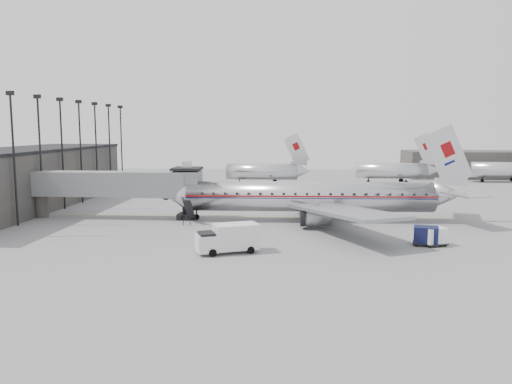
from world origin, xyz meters
TOP-DOWN VIEW (x-y plane):
  - ground at (0.00, 0.00)m, footprint 160.00×160.00m
  - terminal at (-34.00, 10.00)m, footprint 12.00×46.00m
  - hangar at (45.00, 60.00)m, footprint 30.00×12.00m
  - apron_line at (3.00, 6.00)m, footprint 60.00×0.15m
  - jet_bridge at (-16.66, 3.67)m, footprint 21.00×6.20m
  - floodlight_masts at (-27.50, 13.00)m, footprint 0.90×42.25m
  - distant_aircraft_near at (-1.79, 42.00)m, footprint 16.39×3.20m
  - distant_aircraft_mid at (24.21, 46.00)m, footprint 16.39×3.20m
  - distant_aircraft_far at (48.21, 50.00)m, footprint 16.39×3.20m
  - airliner at (6.74, 3.60)m, footprint 36.92×34.20m
  - service_van at (-1.82, -12.75)m, footprint 5.89×3.99m
  - baggage_cart_navy at (16.64, -8.60)m, footprint 2.68×2.28m
  - baggage_cart_white at (17.39, -8.61)m, footprint 2.66×2.37m
  - ramp_worker at (-0.05, -6.00)m, footprint 0.64×0.48m

SIDE VIEW (x-z plane):
  - ground at x=0.00m, z-range 0.00..0.00m
  - apron_line at x=3.00m, z-range 0.00..0.01m
  - ramp_worker at x=-0.05m, z-range 0.00..1.61m
  - baggage_cart_white at x=17.39m, z-range 0.05..1.78m
  - baggage_cart_navy at x=16.64m, z-range 0.06..1.88m
  - service_van at x=-1.82m, z-range 0.07..2.66m
  - distant_aircraft_near at x=-1.79m, z-range -2.40..7.86m
  - distant_aircraft_mid at x=24.21m, z-range -2.40..7.86m
  - distant_aircraft_far at x=48.21m, z-range -2.40..7.86m
  - airliner at x=6.74m, z-range -2.90..8.77m
  - hangar at x=45.00m, z-range 0.00..6.00m
  - terminal at x=-34.00m, z-range 0.00..8.00m
  - jet_bridge at x=-16.66m, z-range 0.63..7.73m
  - floodlight_masts at x=-27.50m, z-range 0.74..15.99m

